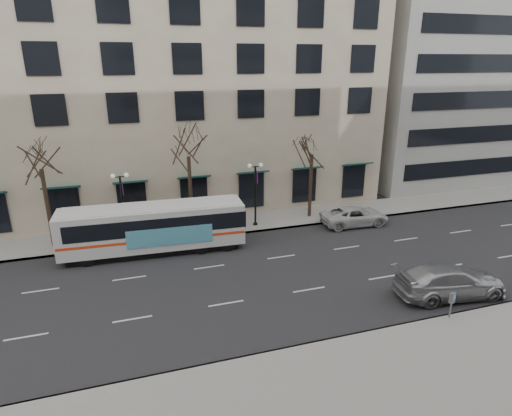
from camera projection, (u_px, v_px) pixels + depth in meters
name	position (u px, v px, depth m)	size (l,w,h in m)	color
ground	(217.00, 284.00, 25.69)	(160.00, 160.00, 0.00)	black
sidewalk_far	(252.00, 222.00, 35.19)	(80.00, 4.00, 0.15)	gray
building_hotel	(143.00, 68.00, 40.07)	(40.00, 20.00, 24.00)	tan
building_office	(450.00, 14.00, 47.92)	(25.00, 20.00, 35.00)	#999993
tree_far_left	(39.00, 155.00, 28.56)	(3.60, 3.60, 8.34)	black
tree_far_mid	(188.00, 144.00, 31.34)	(3.60, 3.60, 8.55)	black
tree_far_right	(312.00, 143.00, 34.34)	(3.60, 3.60, 8.06)	black
lamp_post_left	(123.00, 204.00, 30.69)	(1.22, 0.45, 5.21)	black
lamp_post_right	(255.00, 192.00, 33.53)	(1.22, 0.45, 5.21)	black
city_bus	(155.00, 227.00, 29.44)	(12.56, 3.31, 3.37)	silver
silver_car	(450.00, 281.00, 24.15)	(2.58, 6.34, 1.84)	#B0B1B8
white_pickup	(355.00, 216.00, 34.66)	(2.53, 5.49, 1.53)	silver
pay_station	(452.00, 300.00, 21.75)	(0.36, 0.29, 1.42)	slate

